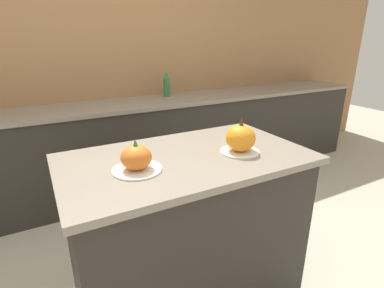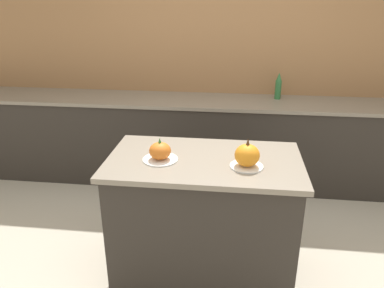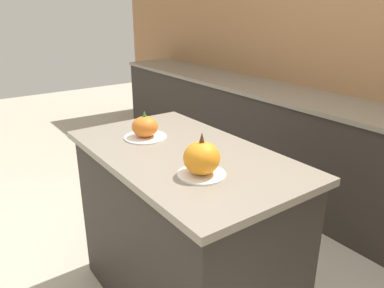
% 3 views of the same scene
% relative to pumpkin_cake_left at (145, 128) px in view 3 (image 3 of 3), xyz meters
% --- Properties ---
extents(kitchen_island, '(1.26, 0.72, 0.94)m').
position_rel_pumpkin_cake_left_xyz_m(kitchen_island, '(0.28, 0.05, -0.52)').
color(kitchen_island, '#2D2823').
rests_on(kitchen_island, ground_plane).
extents(back_counter, '(6.00, 0.60, 0.92)m').
position_rel_pumpkin_cake_left_xyz_m(back_counter, '(0.28, 1.57, -0.54)').
color(back_counter, '#2D2823').
rests_on(back_counter, ground_plane).
extents(pumpkin_cake_left, '(0.23, 0.23, 0.15)m').
position_rel_pumpkin_cake_left_xyz_m(pumpkin_cake_left, '(0.00, 0.00, 0.00)').
color(pumpkin_cake_left, white).
rests_on(pumpkin_cake_left, kitchen_island).
extents(pumpkin_cake_right, '(0.21, 0.21, 0.19)m').
position_rel_pumpkin_cake_left_xyz_m(pumpkin_cake_right, '(0.55, -0.04, 0.02)').
color(pumpkin_cake_right, white).
rests_on(pumpkin_cake_right, kitchen_island).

